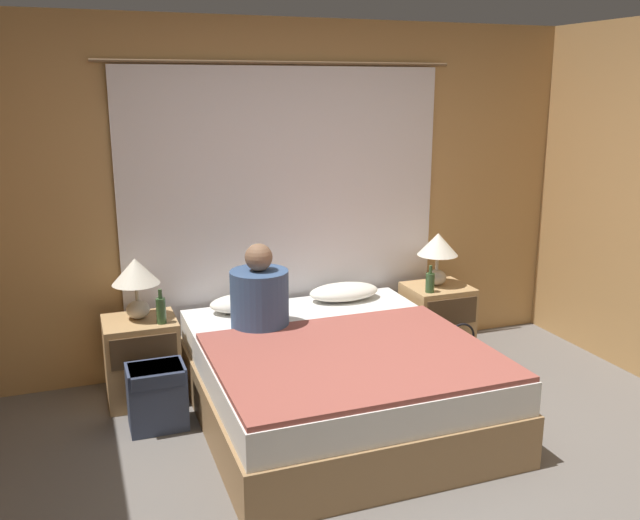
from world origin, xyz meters
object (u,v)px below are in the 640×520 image
at_px(beer_bottle_on_right_stand, 430,282).
at_px(handbag_on_floor, 460,356).
at_px(nightstand_left, 142,360).
at_px(person_left_in_bed, 260,296).
at_px(lamp_left, 136,277).
at_px(nightstand_right, 437,321).
at_px(backpack_on_floor, 157,393).
at_px(bed, 336,380).
at_px(pillow_right, 344,292).
at_px(lamp_right, 438,249).
at_px(beer_bottle_on_left_stand, 161,310).
at_px(pillow_left, 247,302).

bearing_deg(beer_bottle_on_right_stand, handbag_on_floor, -59.22).
distance_m(nightstand_left, person_left_in_bed, 0.91).
relative_size(lamp_left, person_left_in_bed, 0.72).
height_order(nightstand_right, person_left_in_bed, person_left_in_bed).
bearing_deg(handbag_on_floor, lamp_left, 170.17).
bearing_deg(backpack_on_floor, bed, -13.45).
relative_size(lamp_left, backpack_on_floor, 1.01).
bearing_deg(pillow_right, lamp_right, -3.44).
distance_m(lamp_left, beer_bottle_on_left_stand, 0.28).
bearing_deg(lamp_right, nightstand_left, -179.14).
xyz_separation_m(lamp_right, beer_bottle_on_left_stand, (-2.09, -0.15, -0.19)).
bearing_deg(beer_bottle_on_left_stand, bed, -30.27).
relative_size(bed, pillow_right, 3.61).
bearing_deg(nightstand_right, lamp_right, 90.00).
xyz_separation_m(nightstand_right, backpack_on_floor, (-2.18, -0.43, -0.05)).
bearing_deg(beer_bottle_on_right_stand, beer_bottle_on_left_stand, 180.00).
relative_size(nightstand_left, nightstand_right, 1.00).
distance_m(bed, nightstand_right, 1.31).
bearing_deg(beer_bottle_on_left_stand, nightstand_right, 3.15).
height_order(lamp_left, lamp_right, same).
height_order(lamp_right, pillow_right, lamp_right).
bearing_deg(bed, backpack_on_floor, 166.55).
bearing_deg(pillow_right, bed, -115.51).
distance_m(lamp_right, beer_bottle_on_left_stand, 2.10).
height_order(nightstand_left, backpack_on_floor, nightstand_left).
bearing_deg(lamp_right, beer_bottle_on_right_stand, -133.17).
distance_m(beer_bottle_on_left_stand, beer_bottle_on_right_stand, 1.95).
xyz_separation_m(pillow_left, handbag_on_floor, (1.48, -0.43, -0.45)).
relative_size(lamp_right, handbag_on_floor, 1.07).
xyz_separation_m(bed, beer_bottle_on_left_stand, (-0.98, 0.57, 0.40)).
height_order(bed, lamp_right, lamp_right).
xyz_separation_m(bed, handbag_on_floor, (1.11, 0.34, -0.13)).
height_order(bed, pillow_left, pillow_left).
bearing_deg(lamp_left, person_left_in_bed, -23.67).
height_order(lamp_left, beer_bottle_on_left_stand, lamp_left).
height_order(person_left_in_bed, beer_bottle_on_left_stand, person_left_in_bed).
height_order(bed, nightstand_right, nightstand_right).
bearing_deg(nightstand_right, bed, -148.26).
distance_m(nightstand_left, beer_bottle_on_right_stand, 2.11).
height_order(nightstand_left, pillow_left, pillow_left).
distance_m(pillow_left, beer_bottle_on_left_stand, 0.65).
bearing_deg(nightstand_left, backpack_on_floor, -84.75).
distance_m(pillow_right, person_left_in_bed, 0.84).
bearing_deg(nightstand_left, lamp_left, 90.00).
relative_size(nightstand_right, pillow_left, 1.06).
distance_m(beer_bottle_on_right_stand, backpack_on_floor, 2.11).
xyz_separation_m(nightstand_left, person_left_in_bed, (0.74, -0.29, 0.45)).
bearing_deg(beer_bottle_on_left_stand, lamp_right, 4.06).
xyz_separation_m(lamp_right, pillow_right, (-0.74, 0.04, -0.27)).
bearing_deg(lamp_left, handbag_on_floor, -9.83).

